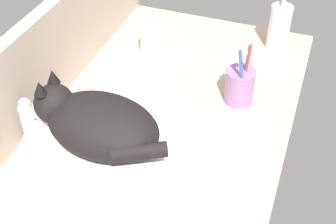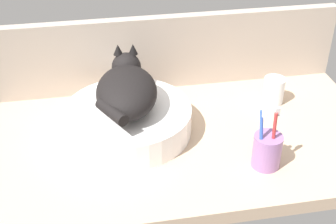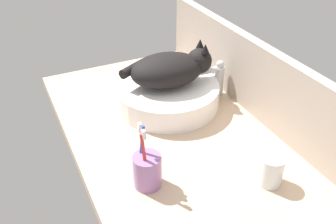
{
  "view_description": "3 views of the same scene",
  "coord_description": "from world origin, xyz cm",
  "px_view_note": "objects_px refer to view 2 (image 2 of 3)",
  "views": [
    {
      "loc": [
        -79.15,
        -31.95,
        78.75
      ],
      "look_at": [
        -2.2,
        -3.99,
        7.7
      ],
      "focal_mm": 50.0,
      "sensor_mm": 36.0,
      "label": 1
    },
    {
      "loc": [
        -25.68,
        -106.97,
        80.09
      ],
      "look_at": [
        -6.07,
        1.08,
        8.04
      ],
      "focal_mm": 50.0,
      "sensor_mm": 36.0,
      "label": 2
    },
    {
      "loc": [
        85.06,
        -43.11,
        71.64
      ],
      "look_at": [
        -0.69,
        -2.32,
        8.43
      ],
      "focal_mm": 40.0,
      "sensor_mm": 36.0,
      "label": 3
    }
  ],
  "objects_px": {
    "sink_basin": "(128,120)",
    "water_glass": "(273,92)",
    "faucet": "(126,78)",
    "toothbrush_cup": "(267,150)",
    "cat": "(126,89)"
  },
  "relations": [
    {
      "from": "sink_basin",
      "to": "cat",
      "type": "distance_m",
      "value": 0.1
    },
    {
      "from": "cat",
      "to": "toothbrush_cup",
      "type": "xyz_separation_m",
      "value": [
        0.34,
        -0.23,
        -0.09
      ]
    },
    {
      "from": "faucet",
      "to": "water_glass",
      "type": "height_order",
      "value": "faucet"
    },
    {
      "from": "faucet",
      "to": "toothbrush_cup",
      "type": "relative_size",
      "value": 0.73
    },
    {
      "from": "sink_basin",
      "to": "toothbrush_cup",
      "type": "relative_size",
      "value": 1.96
    },
    {
      "from": "faucet",
      "to": "water_glass",
      "type": "distance_m",
      "value": 0.47
    },
    {
      "from": "sink_basin",
      "to": "water_glass",
      "type": "bearing_deg",
      "value": 9.6
    },
    {
      "from": "toothbrush_cup",
      "to": "water_glass",
      "type": "distance_m",
      "value": 0.33
    },
    {
      "from": "sink_basin",
      "to": "toothbrush_cup",
      "type": "bearing_deg",
      "value": -32.57
    },
    {
      "from": "cat",
      "to": "toothbrush_cup",
      "type": "height_order",
      "value": "cat"
    },
    {
      "from": "sink_basin",
      "to": "toothbrush_cup",
      "type": "distance_m",
      "value": 0.4
    },
    {
      "from": "toothbrush_cup",
      "to": "faucet",
      "type": "bearing_deg",
      "value": 128.44
    },
    {
      "from": "water_glass",
      "to": "faucet",
      "type": "bearing_deg",
      "value": 166.4
    },
    {
      "from": "cat",
      "to": "faucet",
      "type": "xyz_separation_m",
      "value": [
        0.02,
        0.18,
        -0.06
      ]
    },
    {
      "from": "faucet",
      "to": "toothbrush_cup",
      "type": "distance_m",
      "value": 0.52
    }
  ]
}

